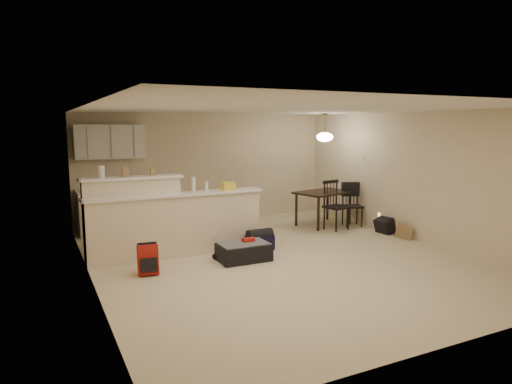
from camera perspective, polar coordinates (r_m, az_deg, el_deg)
room at (r=7.57m, az=3.02°, el=0.86°), size 7.00×7.02×2.50m
breakfast_bar at (r=7.94m, az=-11.74°, el=-3.66°), size 3.08×0.58×1.39m
upper_cabinets at (r=9.99m, az=-17.83°, el=6.02°), size 1.40×0.34×0.70m
kitchen_counter at (r=10.04m, az=-16.23°, el=-2.24°), size 1.80×0.60×0.90m
thermostat at (r=10.51m, az=13.19°, el=4.10°), size 0.02×0.12×0.12m
jar at (r=7.77m, az=-18.75°, el=2.40°), size 0.10×0.10×0.20m
cereal_box at (r=7.83m, az=-16.00°, el=2.42°), size 0.10×0.07×0.16m
small_box at (r=7.92m, az=-12.76°, el=2.45°), size 0.08×0.06×0.12m
bottle_a at (r=7.92m, az=-7.79°, el=0.90°), size 0.07×0.07×0.26m
bottle_b at (r=8.00m, az=-6.18°, el=0.71°), size 0.06×0.06×0.18m
bag_lump at (r=8.15m, az=-3.50°, el=0.74°), size 0.22×0.18×0.14m
dining_table at (r=10.35m, az=8.44°, el=-0.44°), size 1.39×1.10×0.77m
pendant_lamp at (r=10.23m, az=8.60°, el=6.86°), size 0.36×0.36×0.62m
dining_chair_near at (r=9.94m, az=10.04°, el=-1.67°), size 0.54×0.52×1.06m
dining_chair_far at (r=10.38m, az=11.97°, el=-1.61°), size 0.52×0.51×0.95m
suitcase at (r=7.66m, az=-1.55°, el=-7.51°), size 0.84×0.55×0.28m
red_backpack at (r=7.13m, az=-13.37°, el=-8.23°), size 0.32×0.22×0.45m
navy_duffel at (r=8.29m, az=0.48°, el=-6.36°), size 0.48×0.26×0.26m
black_daypack at (r=9.90m, az=15.78°, el=-4.10°), size 0.28×0.37×0.31m
cardboard_sheet at (r=9.51m, az=18.03°, el=-4.76°), size 0.06×0.39×0.30m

